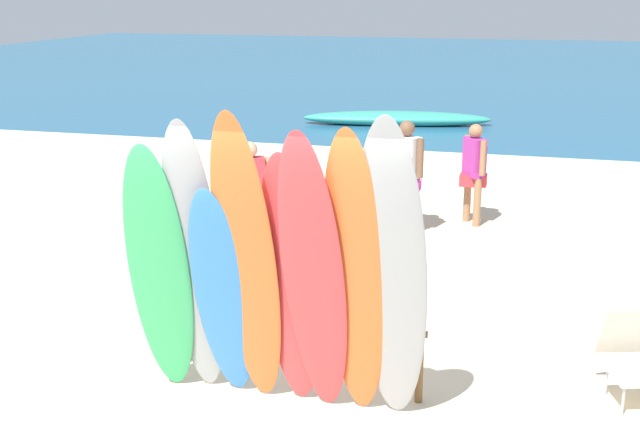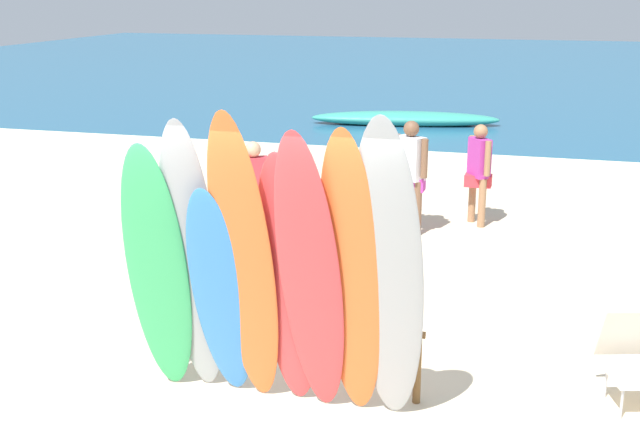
# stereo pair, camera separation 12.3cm
# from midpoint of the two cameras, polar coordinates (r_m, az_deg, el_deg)

# --- Properties ---
(ground) EXTENTS (60.00, 60.00, 0.00)m
(ground) POSITION_cam_midpoint_polar(r_m,az_deg,el_deg) (21.03, 10.03, 6.14)
(ground) COLOR beige
(ocean_water) EXTENTS (60.00, 40.00, 0.02)m
(ocean_water) POSITION_cam_midpoint_polar(r_m,az_deg,el_deg) (38.33, 12.99, 10.41)
(ocean_water) COLOR #235B7F
(ocean_water) RESTS_ON ground
(surfboard_rack) EXTENTS (2.49, 0.07, 0.68)m
(surfboard_rack) POSITION_cam_midpoint_polar(r_m,az_deg,el_deg) (7.58, -1.72, -7.48)
(surfboard_rack) COLOR brown
(surfboard_rack) RESTS_ON ground
(surfboard_green_0) EXTENTS (0.61, 0.67, 2.36)m
(surfboard_green_0) POSITION_cam_midpoint_polar(r_m,az_deg,el_deg) (7.26, -10.60, -3.24)
(surfboard_green_0) COLOR #38B266
(surfboard_green_0) RESTS_ON ground
(surfboard_grey_1) EXTENTS (0.55, 0.69, 2.57)m
(surfboard_grey_1) POSITION_cam_midpoint_polar(r_m,az_deg,el_deg) (7.14, -8.25, -2.60)
(surfboard_grey_1) COLOR #999EA3
(surfboard_grey_1) RESTS_ON ground
(surfboard_blue_2) EXTENTS (0.53, 0.67, 2.03)m
(surfboard_blue_2) POSITION_cam_midpoint_polar(r_m,az_deg,el_deg) (7.13, -6.40, -4.87)
(surfboard_blue_2) COLOR #337AD1
(surfboard_blue_2) RESTS_ON ground
(surfboard_orange_3) EXTENTS (0.54, 0.77, 2.68)m
(surfboard_orange_3) POSITION_cam_midpoint_polar(r_m,az_deg,el_deg) (6.84, -4.69, -2.84)
(surfboard_orange_3) COLOR orange
(surfboard_orange_3) RESTS_ON ground
(surfboard_red_4) EXTENTS (0.52, 0.62, 2.34)m
(surfboard_red_4) POSITION_cam_midpoint_polar(r_m,az_deg,el_deg) (6.89, -1.69, -4.13)
(surfboard_red_4) COLOR #D13D42
(surfboard_red_4) RESTS_ON ground
(surfboard_red_5) EXTENTS (0.59, 0.82, 2.56)m
(surfboard_red_5) POSITION_cam_midpoint_polar(r_m,az_deg,el_deg) (6.66, -0.14, -3.85)
(surfboard_red_5) COLOR #D13D42
(surfboard_red_5) RESTS_ON ground
(surfboard_orange_6) EXTENTS (0.52, 0.75, 2.59)m
(surfboard_orange_6) POSITION_cam_midpoint_polar(r_m,az_deg,el_deg) (6.62, 2.71, -3.89)
(surfboard_orange_6) COLOR orange
(surfboard_orange_6) RESTS_ON ground
(surfboard_grey_7) EXTENTS (0.61, 0.78, 2.69)m
(surfboard_grey_7) POSITION_cam_midpoint_polar(r_m,az_deg,el_deg) (6.54, 5.23, -3.70)
(surfboard_grey_7) COLOR #999EA3
(surfboard_grey_7) RESTS_ON ground
(beachgoer_midbeach) EXTENTS (0.54, 0.35, 1.56)m
(beachgoer_midbeach) POSITION_cam_midpoint_polar(r_m,az_deg,el_deg) (11.21, -4.24, 2.35)
(beachgoer_midbeach) COLOR tan
(beachgoer_midbeach) RESTS_ON ground
(beachgoer_near_rack) EXTENTS (0.55, 0.41, 1.68)m
(beachgoer_near_rack) POSITION_cam_midpoint_polar(r_m,az_deg,el_deg) (12.21, 6.49, 3.76)
(beachgoer_near_rack) COLOR brown
(beachgoer_near_rack) RESTS_ON ground
(beachgoer_by_water) EXTENTS (0.40, 0.50, 1.55)m
(beachgoer_by_water) POSITION_cam_midpoint_polar(r_m,az_deg,el_deg) (12.83, 11.11, 3.83)
(beachgoer_by_water) COLOR #9E704C
(beachgoer_by_water) RESTS_ON ground
(beach_chair_red) EXTENTS (0.68, 0.81, 0.82)m
(beach_chair_red) POSITION_cam_midpoint_polar(r_m,az_deg,el_deg) (7.91, 21.10, -8.31)
(beach_chair_red) COLOR #B7B7BC
(beach_chair_red) RESTS_ON ground
(distant_boat) EXTENTS (5.00, 1.81, 0.39)m
(distant_boat) POSITION_cam_midpoint_polar(r_m,az_deg,el_deg) (21.99, 6.00, 7.19)
(distant_boat) COLOR teal
(distant_boat) RESTS_ON ground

